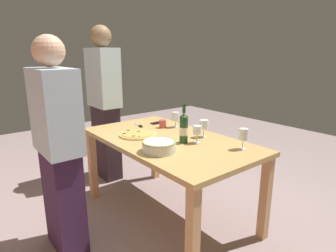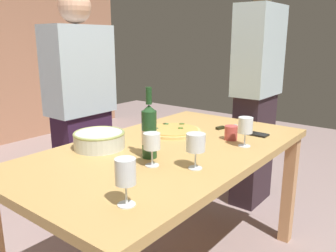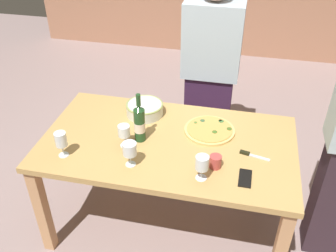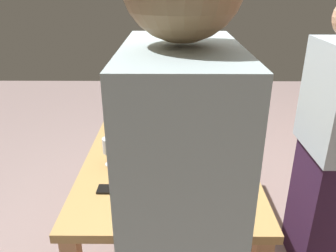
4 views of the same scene
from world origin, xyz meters
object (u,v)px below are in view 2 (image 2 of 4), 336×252
Objects in this scene: dining_table at (168,164)px; cup_amber at (231,133)px; wine_glass_by_bottle at (196,144)px; pizza at (173,131)px; wine_glass_far_left at (152,143)px; pizza_knife at (224,127)px; wine_glass_far_right at (245,127)px; cell_phone at (255,134)px; wine_bottle at (149,131)px; person_guest_left at (81,111)px; serving_bowl at (99,139)px; wine_glass_near_pizza at (125,173)px; person_host at (257,91)px.

cup_amber is at bearing -30.34° from dining_table.
pizza is at bearing 46.81° from wine_glass_by_bottle.
wine_glass_far_left is 0.78m from pizza_knife.
cell_phone is (0.24, 0.05, -0.10)m from wine_glass_far_right.
wine_bottle is 0.21× the size of person_guest_left.
serving_bowl is at bearing 99.80° from wine_bottle.
wine_glass_near_pizza is 1.13m from pizza_knife.
serving_bowl is 1.41× the size of pizza_knife.
wine_glass_far_right reaches higher than wine_glass_far_left.
wine_bottle is (-0.42, -0.18, 0.12)m from pizza.
serving_bowl is at bearing 96.67° from wine_glass_by_bottle.
pizza is at bearing 91.49° from wine_glass_far_right.
wine_bottle is 0.25m from wine_glass_by_bottle.
dining_table is at bearing -26.48° from cell_phone.
wine_glass_by_bottle is 2.00× the size of cup_amber.
serving_bowl is at bearing 167.06° from pizza.
dining_table is at bearing -49.70° from serving_bowl.
dining_table is 0.34m from wine_glass_far_left.
person_guest_left is (-0.10, 1.19, -0.05)m from wine_glass_far_right.
wine_glass_near_pizza reaches higher than wine_glass_by_bottle.
person_host is at bearing 1.82° from dining_table.
pizza reaches higher than pizza_knife.
serving_bowl is at bearing 86.12° from wine_glass_far_left.
dining_table is at bearing 130.42° from wine_glass_far_right.
wine_glass_far_right is 0.84× the size of pizza_knife.
dining_table is 0.37m from serving_bowl.
pizza_knife is at bearing -95.10° from cell_phone.
serving_bowl is at bearing 56.84° from wine_glass_near_pizza.
wine_glass_by_bottle reaches higher than serving_bowl.
person_guest_left is (-0.36, 0.93, 0.05)m from pizza_knife.
pizza is at bearing 23.77° from wine_bottle.
dining_table is at bearing 23.39° from wine_glass_far_left.
wine_glass_near_pizza is at bearing -154.30° from dining_table.
cell_phone is (0.50, -0.25, 0.10)m from dining_table.
wine_bottle reaches higher than serving_bowl.
person_guest_left is at bearing 57.90° from wine_glass_near_pizza.
cup_amber is (0.06, 0.11, -0.07)m from wine_glass_far_right.
cell_phone is 0.09× the size of person_guest_left.
cell_phone is (0.75, -0.14, -0.10)m from wine_glass_far_left.
serving_bowl is at bearing 157.81° from pizza_knife.
wine_glass_far_left is (-0.03, -0.37, 0.06)m from serving_bowl.
wine_bottle reaches higher than dining_table.
person_host is (0.62, 0.07, 0.15)m from pizza_knife.
wine_glass_far_left is 0.09× the size of person_guest_left.
cell_phone is 0.22m from pizza_knife.
serving_bowl is 1.75× the size of wine_glass_far_left.
person_guest_left is at bearing 111.52° from pizza_knife.
wine_glass_far_left is (-0.25, -0.11, 0.20)m from dining_table.
wine_glass_near_pizza is 0.42m from wine_glass_by_bottle.
pizza is at bearing 102.45° from cup_amber.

